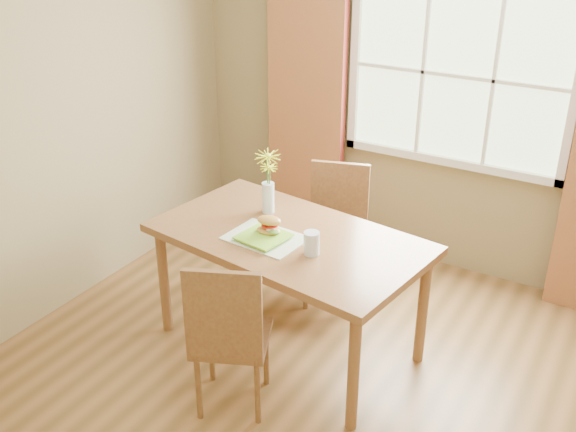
# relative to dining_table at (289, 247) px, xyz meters

# --- Properties ---
(room) EXTENTS (4.24, 3.84, 2.74)m
(room) POSITION_rel_dining_table_xyz_m (0.49, -0.38, 0.64)
(room) COLOR brown
(room) RESTS_ON ground
(window) EXTENTS (1.62, 0.06, 1.32)m
(window) POSITION_rel_dining_table_xyz_m (0.49, 1.49, 0.79)
(window) COLOR #B5CF9D
(window) RESTS_ON room
(curtain_left) EXTENTS (0.65, 0.08, 2.20)m
(curtain_left) POSITION_rel_dining_table_xyz_m (-0.66, 1.40, 0.39)
(curtain_left) COLOR maroon
(curtain_left) RESTS_ON room
(dining_table) EXTENTS (1.75, 1.14, 0.80)m
(dining_table) POSITION_rel_dining_table_xyz_m (0.00, 0.00, 0.00)
(dining_table) COLOR brown
(dining_table) RESTS_ON room
(chair_near) EXTENTS (0.53, 0.53, 0.97)m
(chair_near) POSITION_rel_dining_table_xyz_m (0.03, -0.70, -0.18)
(chair_near) COLOR brown
(chair_near) RESTS_ON room
(chair_far) EXTENTS (0.51, 0.51, 0.98)m
(chair_far) POSITION_rel_dining_table_xyz_m (-0.03, 0.70, -0.18)
(chair_far) COLOR brown
(chair_far) RESTS_ON room
(placemat) EXTENTS (0.48, 0.37, 0.01)m
(placemat) POSITION_rel_dining_table_xyz_m (-0.10, -0.11, 0.09)
(placemat) COLOR beige
(placemat) RESTS_ON dining_table
(plate) EXTENTS (0.30, 0.30, 0.01)m
(plate) POSITION_rel_dining_table_xyz_m (-0.10, -0.13, 0.09)
(plate) COLOR #85D334
(plate) RESTS_ON placemat
(croissant_sandwich) EXTENTS (0.17, 0.13, 0.11)m
(croissant_sandwich) POSITION_rel_dining_table_xyz_m (-0.09, -0.07, 0.16)
(croissant_sandwich) COLOR gold
(croissant_sandwich) RESTS_ON plate
(water_glass) EXTENTS (0.09, 0.09, 0.14)m
(water_glass) POSITION_rel_dining_table_xyz_m (0.23, -0.13, 0.15)
(water_glass) COLOR silver
(water_glass) RESTS_ON dining_table
(flower_vase) EXTENTS (0.17, 0.17, 0.41)m
(flower_vase) POSITION_rel_dining_table_xyz_m (-0.28, 0.21, 0.33)
(flower_vase) COLOR silver
(flower_vase) RESTS_ON dining_table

